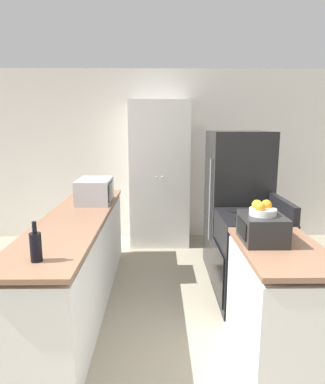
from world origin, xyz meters
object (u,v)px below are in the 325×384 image
Objects in this scene: microwave at (95,191)px; fruit_bowl at (262,209)px; pantry_cabinet at (160,174)px; stove at (251,259)px; refrigerator at (236,203)px; toaster_oven at (262,228)px; wine_bottle at (36,246)px.

fruit_bowl reaches higher than microwave.
pantry_cabinet is 1.42m from microwave.
pantry_cabinet reaches higher than fruit_bowl.
stove is 5.35× the size of fruit_bowl.
pantry_cabinet is 1.40m from refrigerator.
toaster_oven reaches higher than stove.
refrigerator is at bearing 84.16° from toaster_oven.
wine_bottle is at bearing -132.79° from refrigerator.
toaster_oven is (1.58, 0.36, 0.00)m from wine_bottle.
microwave is 2.02m from fruit_bowl.
refrigerator is 3.29× the size of microwave.
wine_bottle is (-1.73, -1.87, 0.16)m from refrigerator.
pantry_cabinet reaches higher than refrigerator.
microwave is at bearing -121.47° from pantry_cabinet.
stove is at bearing -91.14° from refrigerator.
stove is 1.85m from microwave.
stove is at bearing -20.35° from microwave.
toaster_oven is (0.77, -2.55, -0.04)m from pantry_cabinet.
fruit_bowl is (1.57, 0.36, 0.15)m from wine_bottle.
toaster_oven is at bearing -41.79° from microwave.
toaster_oven is at bearing 17.52° from fruit_bowl.
refrigerator reaches higher than fruit_bowl.
fruit_bowl is (-0.15, -0.74, 0.70)m from stove.
fruit_bowl is at bearing -73.51° from pantry_cabinet.
wine_bottle reaches higher than toaster_oven.
fruit_bowl is at bearing 12.83° from wine_bottle.
wine_bottle is 1.34× the size of fruit_bowl.
microwave is at bearing -174.24° from refrigerator.
microwave is at bearing 159.65° from stove.
pantry_cabinet is 1.98× the size of stove.
microwave is at bearing 138.21° from toaster_oven.
fruit_bowl is at bearing -101.35° from stove.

